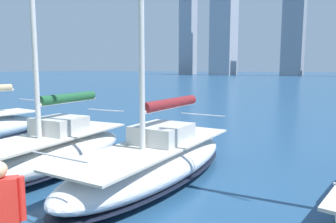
# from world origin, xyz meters

# --- Properties ---
(city_skyline) EXTENTS (166.50, 26.63, 47.23)m
(city_skyline) POSITION_xyz_m (11.37, -156.43, 18.07)
(city_skyline) COLOR #9196A0
(city_skyline) RESTS_ON ground
(sailboat_maroon) EXTENTS (2.55, 7.89, 11.83)m
(sailboat_maroon) POSITION_xyz_m (0.82, -6.62, 0.67)
(sailboat_maroon) COLOR white
(sailboat_maroon) RESTS_ON ground
(sailboat_forest) EXTENTS (3.01, 6.88, 11.10)m
(sailboat_forest) POSITION_xyz_m (4.27, -5.68, 0.72)
(sailboat_forest) COLOR white
(sailboat_forest) RESTS_ON ground
(person_red_shirt) EXTENTS (0.45, 0.46, 1.64)m
(person_red_shirt) POSITION_xyz_m (-0.57, -0.86, 1.59)
(person_red_shirt) COLOR gray
(person_red_shirt) RESTS_ON dock_pier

